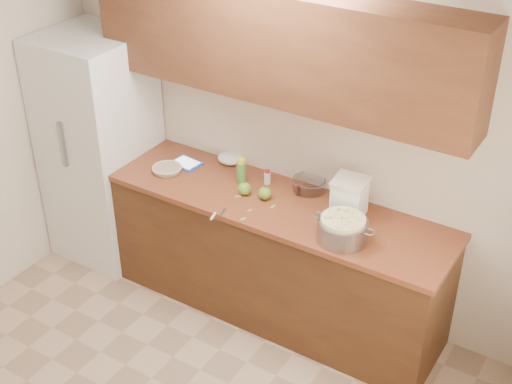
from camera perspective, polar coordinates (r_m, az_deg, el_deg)
The scene contains 20 objects.
room_shell at distance 3.63m, azimuth -11.63°, elevation -5.87°, with size 3.60×3.60×3.60m.
counter_run at distance 5.06m, azimuth 0.62°, elevation -4.86°, with size 2.64×0.68×0.92m.
upper_cabinets at distance 4.46m, azimuth 1.79°, elevation 11.73°, with size 2.60×0.34×0.70m, color brown.
fridge at distance 5.57m, azimuth -12.31°, elevation 3.40°, with size 0.70×0.70×1.80m, color silver.
pie at distance 5.14m, azimuth -7.14°, elevation 1.85°, with size 0.22×0.22×0.04m.
colander at distance 4.39m, azimuth 6.93°, elevation -2.97°, with size 0.42×0.32×0.16m.
flour_canister at distance 4.59m, azimuth 7.48°, elevation -0.41°, with size 0.23×0.23×0.26m.
tablet at distance 5.21m, azimuth -5.62°, elevation 2.31°, with size 0.23×0.19×0.02m.
paring_knife at distance 4.61m, azimuth -3.32°, elevation -1.89°, with size 0.06×0.17×0.02m.
lemon_bottle at distance 4.94m, azimuth -1.19°, elevation 1.73°, with size 0.07×0.07×0.18m.
cinnamon_shaker at distance 4.93m, azimuth 0.91°, elevation 1.20°, with size 0.04×0.04×0.11m.
vanilla_bottle at distance 4.81m, azimuth 3.45°, elevation 0.16°, with size 0.03×0.03×0.08m.
mixing_bowl at distance 4.87m, azimuth 4.25°, elevation 0.64°, with size 0.23×0.23×0.09m.
paper_towel at distance 5.19m, azimuth -2.13°, elevation 2.70°, with size 0.18×0.15×0.08m, color white.
apple_left at distance 4.81m, azimuth -0.92°, elevation 0.27°, with size 0.09×0.09×0.10m.
apple_center at distance 4.76m, azimuth 0.72°, elevation -0.10°, with size 0.09×0.09×0.10m.
peel_a at distance 4.58m, azimuth -1.03°, elevation -2.16°, with size 0.04×0.02×0.00m, color #8AA851.
peel_b at distance 4.70m, azimuth 1.37°, elevation -1.15°, with size 0.04×0.02×0.00m, color #8AA851.
peel_c at distance 4.81m, azimuth -1.43°, elevation -0.34°, with size 0.04×0.02×0.00m, color #8AA851.
peel_d at distance 4.66m, azimuth -0.50°, elevation -1.48°, with size 0.03×0.01×0.00m, color #8AA851.
Camera 1 is at (2.11, -2.00, 3.47)m, focal length 50.00 mm.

